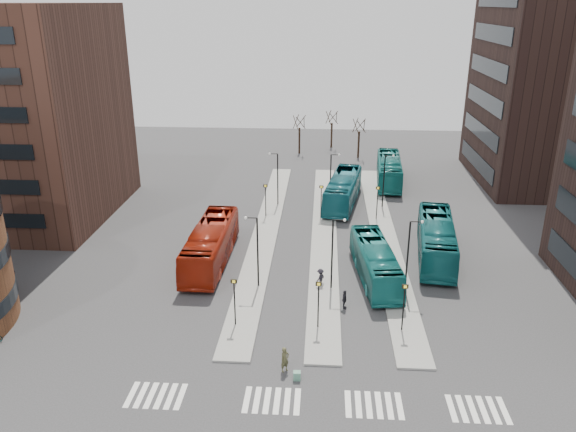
# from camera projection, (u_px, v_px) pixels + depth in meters

# --- Properties ---
(island_left) EXTENTS (2.50, 45.00, 0.15)m
(island_left) POSITION_uv_depth(u_px,v_px,m) (266.00, 231.00, 57.64)
(island_left) COLOR gray
(island_left) RESTS_ON ground
(island_mid) EXTENTS (2.50, 45.00, 0.15)m
(island_mid) POSITION_uv_depth(u_px,v_px,m) (324.00, 232.00, 57.29)
(island_mid) COLOR gray
(island_mid) RESTS_ON ground
(island_right) EXTENTS (2.50, 45.00, 0.15)m
(island_right) POSITION_uv_depth(u_px,v_px,m) (383.00, 234.00, 56.93)
(island_right) COLOR gray
(island_right) RESTS_ON ground
(suitcase) EXTENTS (0.47, 0.38, 0.57)m
(suitcase) POSITION_uv_depth(u_px,v_px,m) (297.00, 376.00, 35.01)
(suitcase) COLOR #1A4691
(suitcase) RESTS_ON ground
(red_bus) EXTENTS (3.19, 12.84, 3.56)m
(red_bus) POSITION_uv_depth(u_px,v_px,m) (211.00, 244.00, 50.27)
(red_bus) COLOR maroon
(red_bus) RESTS_ON ground
(teal_bus_a) EXTENTS (3.88, 11.36, 3.10)m
(teal_bus_a) POSITION_uv_depth(u_px,v_px,m) (375.00, 262.00, 47.36)
(teal_bus_a) COLOR #156D6C
(teal_bus_a) RESTS_ON ground
(teal_bus_b) EXTENTS (4.93, 12.74, 3.46)m
(teal_bus_b) POSITION_uv_depth(u_px,v_px,m) (343.00, 190.00, 64.96)
(teal_bus_b) COLOR #166470
(teal_bus_b) RESTS_ON ground
(teal_bus_c) EXTENTS (4.64, 13.04, 3.55)m
(teal_bus_c) POSITION_uv_depth(u_px,v_px,m) (436.00, 239.00, 51.32)
(teal_bus_c) COLOR #135F63
(teal_bus_c) RESTS_ON ground
(teal_bus_d) EXTENTS (3.79, 12.54, 3.44)m
(teal_bus_d) POSITION_uv_depth(u_px,v_px,m) (389.00, 170.00, 72.49)
(teal_bus_d) COLOR #16706D
(teal_bus_d) RESTS_ON ground
(traveller) EXTENTS (0.75, 0.74, 1.73)m
(traveller) POSITION_uv_depth(u_px,v_px,m) (285.00, 360.00, 35.62)
(traveller) COLOR #46452A
(traveller) RESTS_ON ground
(commuter_a) EXTENTS (1.04, 0.95, 1.75)m
(commuter_a) POSITION_uv_depth(u_px,v_px,m) (207.00, 281.00, 45.58)
(commuter_a) COLOR black
(commuter_a) RESTS_ON ground
(commuter_b) EXTENTS (0.43, 0.93, 1.54)m
(commuter_b) POSITION_uv_depth(u_px,v_px,m) (344.00, 300.00, 42.97)
(commuter_b) COLOR black
(commuter_b) RESTS_ON ground
(commuter_c) EXTENTS (1.05, 1.16, 1.56)m
(commuter_c) POSITION_uv_depth(u_px,v_px,m) (320.00, 278.00, 46.37)
(commuter_c) COLOR black
(commuter_c) RESTS_ON ground
(crosswalk_stripes) EXTENTS (22.35, 2.40, 0.01)m
(crosswalk_stripes) POSITION_uv_depth(u_px,v_px,m) (318.00, 402.00, 33.10)
(crosswalk_stripes) COLOR silver
(crosswalk_stripes) RESTS_ON ground
(tower_far) EXTENTS (20.12, 20.00, 30.00)m
(tower_far) POSITION_uv_depth(u_px,v_px,m) (572.00, 64.00, 68.79)
(tower_far) COLOR black
(tower_far) RESTS_ON ground
(sign_poles) EXTENTS (12.45, 22.12, 3.65)m
(sign_poles) POSITION_uv_depth(u_px,v_px,m) (320.00, 238.00, 49.95)
(sign_poles) COLOR black
(sign_poles) RESTS_ON ground
(lamp_posts) EXTENTS (14.04, 20.24, 6.12)m
(lamp_posts) POSITION_uv_depth(u_px,v_px,m) (332.00, 207.00, 54.13)
(lamp_posts) COLOR black
(lamp_posts) RESTS_ON ground
(bare_trees) EXTENTS (10.97, 8.14, 5.90)m
(bare_trees) POSITION_uv_depth(u_px,v_px,m) (330.00, 136.00, 86.74)
(bare_trees) COLOR black
(bare_trees) RESTS_ON ground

